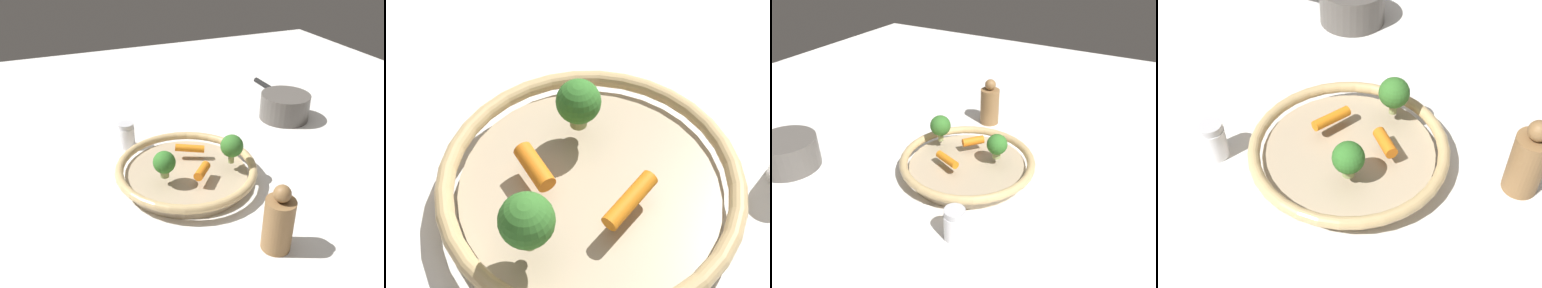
# 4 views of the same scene
# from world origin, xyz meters

# --- Properties ---
(ground_plane) EXTENTS (2.24, 2.24, 0.00)m
(ground_plane) POSITION_xyz_m (0.00, 0.00, 0.00)
(ground_plane) COLOR silver
(serving_bowl) EXTENTS (0.32, 0.32, 0.05)m
(serving_bowl) POSITION_xyz_m (0.00, 0.00, 0.02)
(serving_bowl) COLOR tan
(serving_bowl) RESTS_ON ground_plane
(baby_carrot_center) EXTENTS (0.04, 0.07, 0.02)m
(baby_carrot_center) POSITION_xyz_m (0.05, -0.03, 0.05)
(baby_carrot_center) COLOR orange
(baby_carrot_center) RESTS_ON serving_bowl
(baby_carrot_left) EXTENTS (0.05, 0.05, 0.02)m
(baby_carrot_left) POSITION_xyz_m (-0.06, -0.01, 0.06)
(baby_carrot_left) COLOR orange
(baby_carrot_left) RESTS_ON serving_bowl
(broccoli_floret_small) EXTENTS (0.05, 0.05, 0.07)m
(broccoli_floret_small) POSITION_xyz_m (-0.03, -0.10, 0.09)
(broccoli_floret_small) COLOR #99A766
(broccoli_floret_small) RESTS_ON serving_bowl
(broccoli_floret_mid) EXTENTS (0.05, 0.05, 0.06)m
(broccoli_floret_mid) POSITION_xyz_m (-0.03, 0.06, 0.08)
(broccoli_floret_mid) COLOR #98A966
(broccoli_floret_mid) RESTS_ON serving_bowl
(salt_shaker) EXTENTS (0.04, 0.04, 0.07)m
(salt_shaker) POSITION_xyz_m (0.20, 0.09, 0.03)
(salt_shaker) COLOR white
(salt_shaker) RESTS_ON ground_plane
(pepper_mill) EXTENTS (0.06, 0.06, 0.14)m
(pepper_mill) POSITION_xyz_m (-0.26, -0.07, 0.06)
(pepper_mill) COLOR olive
(pepper_mill) RESTS_ON ground_plane
(saucepan) EXTENTS (0.24, 0.15, 0.08)m
(saucepan) POSITION_xyz_m (0.20, -0.40, 0.04)
(saucepan) COLOR #56514C
(saucepan) RESTS_ON ground_plane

